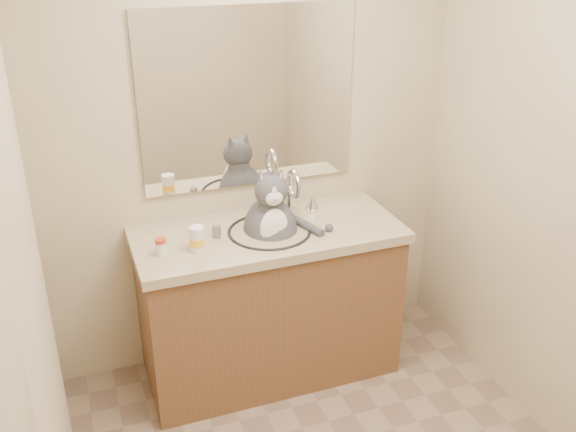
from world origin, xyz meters
The scene contains 8 objects.
room centered at (0.00, 0.00, 1.20)m, with size 2.22×2.52×2.42m.
vanity centered at (0.00, 0.96, 0.44)m, with size 1.34×0.59×1.12m.
mirror centered at (0.00, 1.24, 1.45)m, with size 1.10×0.02×0.90m, color white.
shower_curtain centered at (-1.05, 0.10, 1.03)m, with size 0.02×1.30×1.93m.
cat centered at (0.02, 0.96, 0.86)m, with size 0.38×0.35×0.54m.
pill_bottle_redcap centered at (-0.55, 0.88, 0.89)m, with size 0.06×0.06×0.09m.
pill_bottle_orange centered at (-0.38, 0.87, 0.91)m, with size 0.08×0.08×0.12m.
grey_canister centered at (-0.26, 0.97, 0.88)m, with size 0.05×0.05×0.07m.
Camera 1 is at (-0.90, -1.76, 2.26)m, focal length 40.00 mm.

